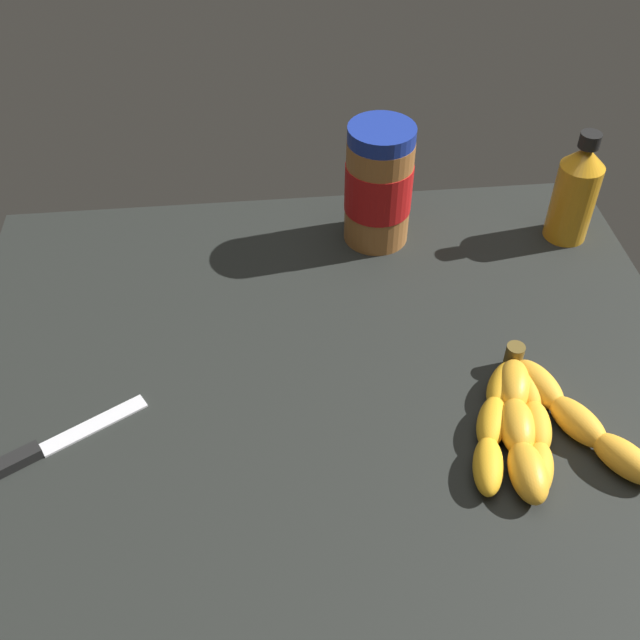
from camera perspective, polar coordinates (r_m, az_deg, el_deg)
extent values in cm
cube|color=black|center=(84.03, 0.54, -4.97)|extent=(81.02, 66.22, 4.45)
ellipsoid|color=gold|center=(81.49, 13.62, -4.78)|extent=(5.99, 7.24, 2.90)
ellipsoid|color=gold|center=(77.95, 12.83, -7.55)|extent=(5.30, 7.31, 2.90)
ellipsoid|color=gold|center=(74.64, 12.57, -10.70)|extent=(4.48, 7.22, 2.90)
ellipsoid|color=gold|center=(81.27, 14.42, -4.81)|extent=(5.33, 7.51, 3.55)
ellipsoid|color=gold|center=(77.78, 14.65, -7.79)|extent=(4.59, 7.27, 3.55)
ellipsoid|color=gold|center=(74.69, 15.44, -11.04)|extent=(3.78, 6.91, 3.55)
ellipsoid|color=gold|center=(81.88, 15.23, -4.91)|extent=(2.98, 6.56, 2.86)
ellipsoid|color=gold|center=(78.74, 16.03, -7.75)|extent=(3.97, 6.92, 2.86)
ellipsoid|color=gold|center=(75.57, 16.15, -10.80)|extent=(5.05, 7.11, 2.86)
ellipsoid|color=gold|center=(82.27, 16.20, -4.70)|extent=(5.51, 7.75, 3.22)
ellipsoid|color=gold|center=(80.13, 18.87, -7.27)|extent=(6.15, 7.75, 3.22)
ellipsoid|color=gold|center=(78.77, 22.02, -9.69)|extent=(6.69, 7.64, 3.22)
cylinder|color=brown|center=(84.14, 14.43, -2.67)|extent=(2.00, 2.00, 3.00)
cylinder|color=#9E602D|center=(96.29, 4.41, 9.65)|extent=(8.32, 8.32, 14.09)
cylinder|color=#B71414|center=(95.90, 4.44, 9.99)|extent=(8.49, 8.49, 6.34)
cylinder|color=navy|center=(92.03, 4.69, 13.77)|extent=(8.24, 8.24, 1.95)
cylinder|color=orange|center=(102.48, 18.54, 8.46)|extent=(5.50, 5.50, 10.56)
cone|color=orange|center=(99.03, 19.41, 11.56)|extent=(5.50, 5.50, 2.68)
cylinder|color=black|center=(97.93, 19.72, 12.66)|extent=(2.58, 2.58, 1.81)
cube|color=silver|center=(80.72, -16.69, -7.53)|extent=(10.54, 7.13, 0.50)
cube|color=black|center=(79.95, -22.67, -10.12)|extent=(6.86, 4.89, 1.20)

